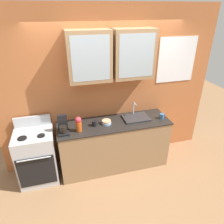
% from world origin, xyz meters
% --- Properties ---
extents(ground_plane, '(10.00, 10.00, 0.00)m').
position_xyz_m(ground_plane, '(0.00, 0.00, 0.00)').
color(ground_plane, '#936B47').
extents(back_wall_unit, '(3.85, 0.41, 2.76)m').
position_xyz_m(back_wall_unit, '(0.01, 0.31, 1.53)').
color(back_wall_unit, '#B76638').
rests_on(back_wall_unit, ground_plane).
extents(counter, '(1.94, 0.61, 0.91)m').
position_xyz_m(counter, '(0.00, 0.00, 0.46)').
color(counter, '#93704C').
rests_on(counter, ground_plane).
extents(stove_range, '(0.61, 0.59, 1.09)m').
position_xyz_m(stove_range, '(-1.33, -0.00, 0.46)').
color(stove_range, silver).
rests_on(stove_range, ground_plane).
extents(sink_faucet, '(0.45, 0.34, 0.27)m').
position_xyz_m(sink_faucet, '(0.41, 0.04, 0.93)').
color(sink_faucet, '#2D2D30').
rests_on(sink_faucet, counter).
extents(bowl_stack, '(0.16, 0.16, 0.07)m').
position_xyz_m(bowl_stack, '(-0.14, -0.01, 0.94)').
color(bowl_stack, '#8CB7E0').
rests_on(bowl_stack, counter).
extents(vase, '(0.10, 0.10, 0.25)m').
position_xyz_m(vase, '(-0.61, -0.11, 1.04)').
color(vase, '#BF4C19').
rests_on(vase, counter).
extents(cup_near_sink, '(0.12, 0.08, 0.09)m').
position_xyz_m(cup_near_sink, '(0.85, -0.08, 0.96)').
color(cup_near_sink, '#38608C').
rests_on(cup_near_sink, counter).
extents(cup_near_bowls, '(0.12, 0.08, 0.09)m').
position_xyz_m(cup_near_bowls, '(-0.34, -0.02, 0.96)').
color(cup_near_bowls, black).
rests_on(cup_near_bowls, counter).
extents(coffee_maker, '(0.17, 0.20, 0.29)m').
position_xyz_m(coffee_maker, '(-0.85, -0.08, 1.02)').
color(coffee_maker, black).
rests_on(coffee_maker, counter).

